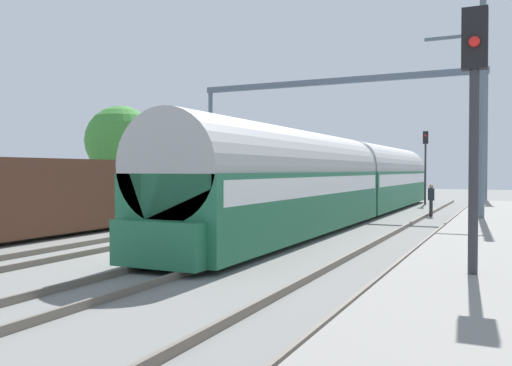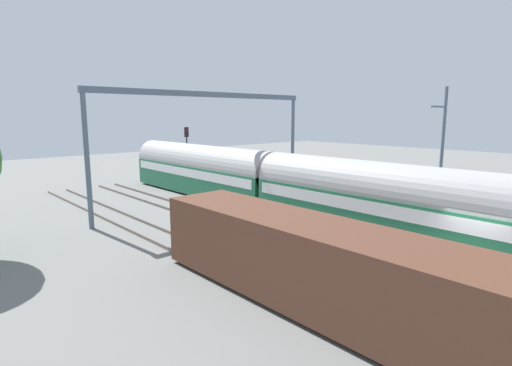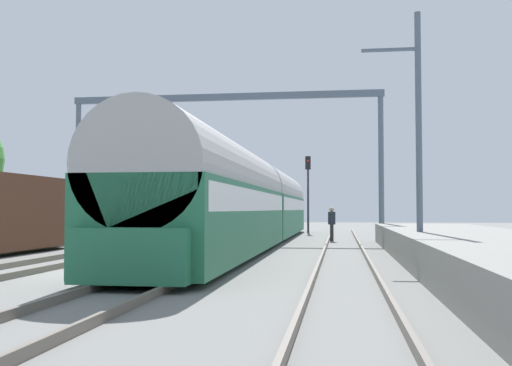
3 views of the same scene
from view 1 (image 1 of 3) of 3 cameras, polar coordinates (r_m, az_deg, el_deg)
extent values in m
plane|color=slate|center=(17.07, -9.17, -6.88)|extent=(120.00, 120.00, 0.00)
cube|color=#696056|center=(21.78, -24.63, -4.99)|extent=(0.08, 60.00, 0.16)
cube|color=#696056|center=(20.71, -22.06, -5.29)|extent=(0.08, 60.00, 0.16)
cube|color=#696056|center=(18.78, -16.31, -5.92)|extent=(0.08, 60.00, 0.16)
cube|color=#696056|center=(17.87, -12.85, -6.27)|extent=(0.08, 60.00, 0.16)
cube|color=#696056|center=(16.33, -5.14, -6.96)|extent=(0.08, 60.00, 0.16)
cube|color=#696056|center=(15.66, -0.57, -7.32)|extent=(0.08, 60.00, 0.16)
cube|color=#696056|center=(14.68, 9.28, -7.91)|extent=(0.08, 60.00, 0.16)
cube|color=#696056|center=(14.36, 14.85, -8.15)|extent=(0.08, 60.00, 0.16)
cube|color=#236B47|center=(20.12, 3.46, -2.01)|extent=(2.90, 16.00, 2.20)
cube|color=white|center=(20.10, 3.46, -0.22)|extent=(2.93, 15.36, 0.64)
cylinder|color=#A8A8A8|center=(20.09, 3.46, 1.69)|extent=(2.84, 16.00, 2.84)
cube|color=#236B47|center=(35.81, 13.22, -0.57)|extent=(2.90, 16.00, 2.20)
cube|color=white|center=(35.79, 13.23, 0.43)|extent=(2.93, 15.36, 0.64)
cylinder|color=#A8A8A8|center=(35.79, 13.24, 1.51)|extent=(2.84, 16.00, 2.84)
cube|color=#236B47|center=(12.92, -10.36, -6.36)|extent=(2.40, 0.50, 1.10)
cube|color=#563323|center=(23.03, -18.28, -1.03)|extent=(2.80, 13.00, 2.70)
cube|color=black|center=(23.12, -18.26, -4.25)|extent=(2.52, 11.96, 0.10)
cylinder|color=#2B2B2B|center=(30.06, 17.94, -2.56)|extent=(0.24, 0.24, 0.85)
cube|color=#232833|center=(30.02, 17.95, -1.14)|extent=(0.38, 0.46, 0.64)
sphere|color=tan|center=(30.00, 17.96, -0.30)|extent=(0.24, 0.24, 0.24)
cylinder|color=#2D2D33|center=(8.62, 21.90, -1.94)|extent=(0.14, 0.14, 3.92)
cube|color=black|center=(8.82, 22.04, 13.90)|extent=(0.36, 0.20, 0.90)
sphere|color=red|center=(8.69, 21.99, 13.64)|extent=(0.16, 0.16, 0.16)
cylinder|color=#2D2D33|center=(40.48, 17.40, 0.90)|extent=(0.14, 0.14, 4.33)
cube|color=black|center=(40.55, 17.42, 4.59)|extent=(0.36, 0.20, 0.90)
sphere|color=red|center=(40.44, 17.40, 4.81)|extent=(0.16, 0.16, 0.16)
cylinder|color=slate|center=(35.67, -4.80, 3.45)|extent=(0.28, 0.28, 7.50)
cylinder|color=slate|center=(30.90, 22.95, 3.67)|extent=(0.28, 0.28, 7.50)
cube|color=slate|center=(32.72, 8.08, 10.55)|extent=(16.99, 0.24, 0.36)
cylinder|color=slate|center=(18.95, 22.69, 5.97)|extent=(0.20, 0.20, 8.00)
cube|color=slate|center=(19.45, 20.03, 14.23)|extent=(1.80, 0.10, 0.10)
cylinder|color=#4C3826|center=(38.62, -14.04, -0.34)|extent=(0.36, 0.36, 2.65)
sphere|color=#3C8434|center=(38.66, -14.06, 4.32)|extent=(4.85, 4.85, 4.85)
camera|label=2|loc=(27.34, -46.87, 9.09)|focal=28.21mm
camera|label=3|loc=(3.59, -79.32, -12.94)|focal=42.26mm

